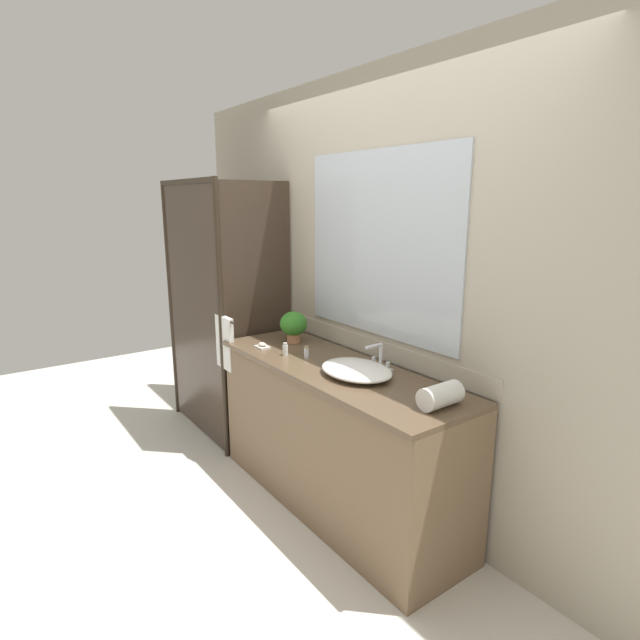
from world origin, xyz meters
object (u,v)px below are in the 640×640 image
at_px(potted_plant, 294,325).
at_px(rolled_towel_near_edge, 440,396).
at_px(sink_basin, 356,370).
at_px(soap_dish, 262,346).
at_px(amenity_bottle_shampoo, 296,329).
at_px(amenity_bottle_conditioner, 285,349).
at_px(amenity_bottle_body_wash, 307,352).
at_px(faucet, 380,361).

xyz_separation_m(potted_plant, rolled_towel_near_edge, (1.34, -0.05, -0.07)).
relative_size(sink_basin, rolled_towel_near_edge, 2.07).
bearing_deg(soap_dish, potted_plant, 87.99).
distance_m(potted_plant, soap_dish, 0.26).
height_order(potted_plant, soap_dish, potted_plant).
distance_m(sink_basin, amenity_bottle_shampoo, 0.96).
bearing_deg(amenity_bottle_conditioner, amenity_bottle_body_wash, 34.85).
bearing_deg(amenity_bottle_shampoo, sink_basin, -13.00).
bearing_deg(rolled_towel_near_edge, amenity_bottle_shampoo, 173.41).
height_order(amenity_bottle_shampoo, amenity_bottle_body_wash, amenity_bottle_shampoo).
relative_size(sink_basin, soap_dish, 4.49).
relative_size(amenity_bottle_conditioner, rolled_towel_near_edge, 0.37).
relative_size(potted_plant, rolled_towel_near_edge, 0.99).
xyz_separation_m(sink_basin, potted_plant, (-0.77, 0.09, 0.09)).
xyz_separation_m(sink_basin, amenity_bottle_conditioner, (-0.55, -0.12, 0.00)).
distance_m(faucet, amenity_bottle_conditioner, 0.62).
relative_size(potted_plant, amenity_bottle_shampoo, 2.34).
relative_size(amenity_bottle_body_wash, rolled_towel_near_edge, 0.33).
xyz_separation_m(faucet, amenity_bottle_shampoo, (-0.93, 0.04, -0.01)).
xyz_separation_m(sink_basin, amenity_bottle_shampoo, (-0.93, 0.22, 0.01)).
height_order(potted_plant, rolled_towel_near_edge, potted_plant).
bearing_deg(amenity_bottle_body_wash, amenity_bottle_shampoo, 153.56).
bearing_deg(potted_plant, sink_basin, -6.67).
xyz_separation_m(soap_dish, rolled_towel_near_edge, (1.34, 0.19, 0.04)).
distance_m(faucet, amenity_bottle_shampoo, 0.94).
height_order(soap_dish, amenity_bottle_conditioner, amenity_bottle_conditioner).
distance_m(sink_basin, amenity_bottle_body_wash, 0.43).
relative_size(sink_basin, amenity_bottle_body_wash, 6.17).
distance_m(potted_plant, amenity_bottle_shampoo, 0.22).
relative_size(soap_dish, amenity_bottle_body_wash, 1.38).
bearing_deg(amenity_bottle_conditioner, potted_plant, 137.07).
xyz_separation_m(faucet, amenity_bottle_conditioner, (-0.55, -0.29, -0.01)).
bearing_deg(potted_plant, soap_dish, -92.01).
relative_size(sink_basin, amenity_bottle_conditioner, 5.55).
bearing_deg(soap_dish, sink_basin, 10.92).
bearing_deg(faucet, amenity_bottle_body_wash, -154.07).
bearing_deg(potted_plant, amenity_bottle_conditioner, -42.93).
bearing_deg(rolled_towel_near_edge, amenity_bottle_body_wash, -175.63).
bearing_deg(amenity_bottle_body_wash, potted_plant, 159.80).
xyz_separation_m(sink_basin, rolled_towel_near_edge, (0.57, 0.04, 0.02)).
relative_size(faucet, amenity_bottle_body_wash, 2.34).
height_order(sink_basin, potted_plant, potted_plant).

